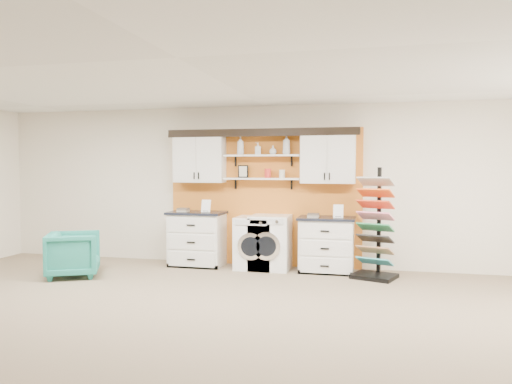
% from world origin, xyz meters
% --- Properties ---
extents(floor, '(10.00, 10.00, 0.00)m').
position_xyz_m(floor, '(0.00, 0.00, 0.00)').
color(floor, '#88715B').
rests_on(floor, ground).
extents(ceiling, '(10.00, 10.00, 0.00)m').
position_xyz_m(ceiling, '(0.00, 0.00, 2.80)').
color(ceiling, white).
rests_on(ceiling, wall_back).
extents(wall_back, '(10.00, 0.00, 10.00)m').
position_xyz_m(wall_back, '(0.00, 4.00, 1.40)').
color(wall_back, silver).
rests_on(wall_back, floor).
extents(accent_panel, '(3.40, 0.07, 2.40)m').
position_xyz_m(accent_panel, '(0.00, 3.96, 1.20)').
color(accent_panel, orange).
rests_on(accent_panel, wall_back).
extents(upper_cabinet_left, '(0.90, 0.35, 0.84)m').
position_xyz_m(upper_cabinet_left, '(-1.13, 3.79, 1.88)').
color(upper_cabinet_left, silver).
rests_on(upper_cabinet_left, wall_back).
extents(upper_cabinet_right, '(0.90, 0.35, 0.84)m').
position_xyz_m(upper_cabinet_right, '(1.13, 3.79, 1.88)').
color(upper_cabinet_right, silver).
rests_on(upper_cabinet_right, wall_back).
extents(shelf_lower, '(1.32, 0.28, 0.03)m').
position_xyz_m(shelf_lower, '(0.00, 3.80, 1.53)').
color(shelf_lower, silver).
rests_on(shelf_lower, wall_back).
extents(shelf_upper, '(1.32, 0.28, 0.03)m').
position_xyz_m(shelf_upper, '(0.00, 3.80, 1.93)').
color(shelf_upper, silver).
rests_on(shelf_upper, wall_back).
extents(crown_molding, '(3.30, 0.41, 0.13)m').
position_xyz_m(crown_molding, '(0.00, 3.81, 2.33)').
color(crown_molding, black).
rests_on(crown_molding, wall_back).
extents(picture_frame, '(0.18, 0.02, 0.22)m').
position_xyz_m(picture_frame, '(-0.35, 3.85, 1.66)').
color(picture_frame, black).
rests_on(picture_frame, shelf_lower).
extents(canister_red, '(0.11, 0.11, 0.16)m').
position_xyz_m(canister_red, '(0.10, 3.80, 1.62)').
color(canister_red, red).
rests_on(canister_red, shelf_lower).
extents(canister_cream, '(0.10, 0.10, 0.14)m').
position_xyz_m(canister_cream, '(0.35, 3.80, 1.61)').
color(canister_cream, silver).
rests_on(canister_cream, shelf_lower).
extents(base_cabinet_left, '(0.97, 0.66, 0.95)m').
position_xyz_m(base_cabinet_left, '(-1.13, 3.64, 0.48)').
color(base_cabinet_left, silver).
rests_on(base_cabinet_left, floor).
extents(base_cabinet_right, '(0.93, 0.66, 0.91)m').
position_xyz_m(base_cabinet_right, '(1.13, 3.64, 0.45)').
color(base_cabinet_right, silver).
rests_on(base_cabinet_right, floor).
extents(washer, '(0.63, 0.71, 0.89)m').
position_xyz_m(washer, '(-0.08, 3.64, 0.44)').
color(washer, white).
rests_on(washer, floor).
extents(dryer, '(0.66, 0.71, 0.92)m').
position_xyz_m(dryer, '(0.18, 3.64, 0.46)').
color(dryer, white).
rests_on(dryer, floor).
extents(sample_rack, '(0.77, 0.71, 1.73)m').
position_xyz_m(sample_rack, '(1.91, 3.36, 0.54)').
color(sample_rack, black).
rests_on(sample_rack, floor).
extents(armchair, '(1.04, 1.03, 0.71)m').
position_xyz_m(armchair, '(-2.74, 2.37, 0.35)').
color(armchair, '#1F8577').
rests_on(armchair, floor).
extents(soap_bottle_a, '(0.13, 0.13, 0.32)m').
position_xyz_m(soap_bottle_a, '(-0.38, 3.80, 2.11)').
color(soap_bottle_a, silver).
rests_on(soap_bottle_a, shelf_upper).
extents(soap_bottle_b, '(0.12, 0.12, 0.21)m').
position_xyz_m(soap_bottle_b, '(-0.08, 3.80, 2.05)').
color(soap_bottle_b, silver).
rests_on(soap_bottle_b, shelf_upper).
extents(soap_bottle_c, '(0.17, 0.17, 0.15)m').
position_xyz_m(soap_bottle_c, '(0.19, 3.80, 2.02)').
color(soap_bottle_c, silver).
rests_on(soap_bottle_c, shelf_upper).
extents(soap_bottle_d, '(0.18, 0.18, 0.34)m').
position_xyz_m(soap_bottle_d, '(0.42, 3.80, 2.11)').
color(soap_bottle_d, silver).
rests_on(soap_bottle_d, shelf_upper).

